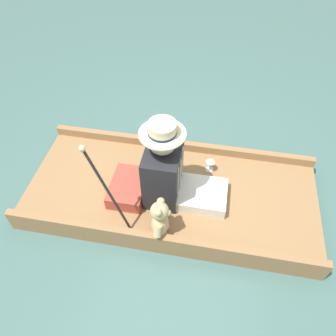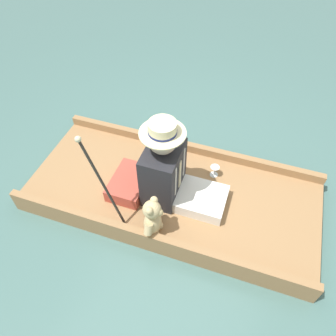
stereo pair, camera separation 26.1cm
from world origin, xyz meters
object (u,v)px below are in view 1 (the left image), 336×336
(seated_person, at_px, (170,172))
(walking_cane, at_px, (105,186))
(wine_glass, at_px, (210,164))
(teddy_bear, at_px, (160,220))

(seated_person, height_order, walking_cane, walking_cane)
(seated_person, bearing_deg, walking_cane, -32.68)
(walking_cane, bearing_deg, wine_glass, 136.93)
(wine_glass, bearing_deg, walking_cane, -43.07)
(seated_person, relative_size, wine_glass, 7.41)
(seated_person, bearing_deg, teddy_bear, 10.34)
(seated_person, relative_size, walking_cane, 0.89)
(wine_glass, height_order, walking_cane, walking_cane)
(teddy_bear, height_order, walking_cane, walking_cane)
(teddy_bear, xyz_separation_m, wine_glass, (-0.73, 0.32, -0.10))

